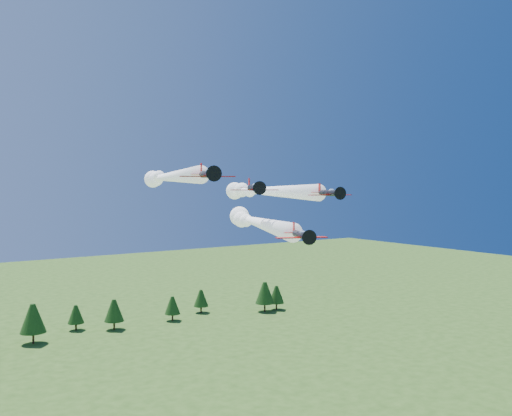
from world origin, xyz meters
TOP-DOWN VIEW (x-y plane):
  - plane_lead at (7.62, 14.62)m, footprint 20.01×42.60m
  - plane_left at (0.11, 32.78)m, footprint 20.35×56.70m
  - plane_right at (15.78, 24.72)m, footprint 16.39×48.54m
  - plane_slot at (2.20, 7.16)m, footprint 7.07×7.93m
  - treeline at (-8.94, 110.24)m, footprint 168.33×21.87m

SIDE VIEW (x-z plane):
  - treeline at x=-8.94m, z-range 0.59..12.39m
  - plane_lead at x=7.62m, z-range 38.42..42.12m
  - plane_right at x=15.78m, z-range 43.41..47.11m
  - plane_slot at x=2.20m, z-range 44.70..47.22m
  - plane_left at x=0.11m, z-range 45.99..49.69m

